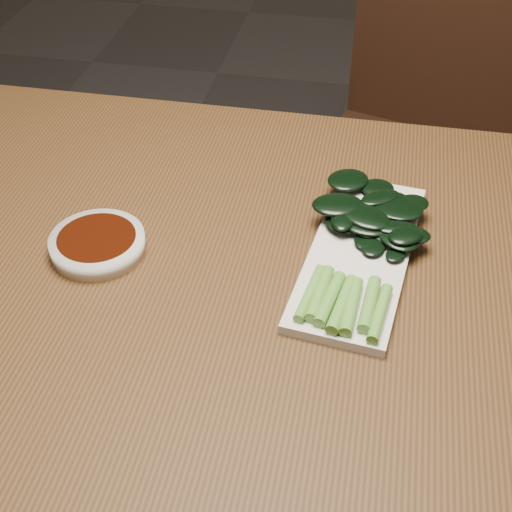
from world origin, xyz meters
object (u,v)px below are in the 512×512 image
Objects in this scene: table at (258,301)px; gai_lan at (369,231)px; chair_far at (419,137)px; serving_plate at (360,255)px; sauce_bowl at (98,244)px.

gai_lan reaches higher than table.
chair_far is 0.80m from gai_lan.
table is at bearing -156.09° from gai_lan.
sauce_bowl is at bearing -171.47° from serving_plate.
serving_plate is (-0.10, -0.77, 0.27)m from chair_far.
serving_plate is at bearing 8.53° from sauce_bowl.
table is 0.15m from serving_plate.
chair_far is 2.61× the size of serving_plate.
chair_far is at bearing 82.48° from serving_plate.
table is 1.57× the size of chair_far.
gai_lan is at bearing 72.25° from serving_plate.
chair_far is 0.83m from serving_plate.
serving_plate is (0.13, 0.03, 0.08)m from table.
chair_far is 0.98m from sauce_bowl.
gai_lan is at bearing 23.91° from table.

